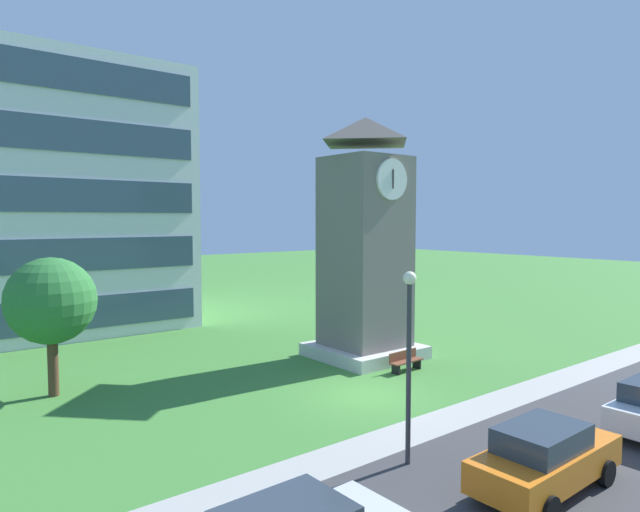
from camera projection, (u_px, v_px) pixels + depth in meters
The scene contains 9 objects.
ground_plane at pixel (367, 395), 21.05m from camera, with size 160.00×160.00×0.00m, color #3D7A33.
street_asphalt at pixel (569, 469), 14.85m from camera, with size 120.00×7.20×0.01m, color #38383A.
kerb_strip at pixel (440, 422), 18.29m from camera, with size 120.00×1.60×0.01m, color #9E9E99.
office_building at pixel (43, 199), 34.33m from camera, with size 15.16×12.83×16.00m.
clock_tower at pixel (365, 251), 26.63m from camera, with size 4.60×4.60×11.57m.
park_bench at pixel (405, 361), 24.41m from camera, with size 1.83×0.59×0.88m.
street_lamp at pixel (409, 344), 14.94m from camera, with size 0.36×0.36×5.32m.
tree_by_building at pixel (51, 301), 20.78m from camera, with size 3.29×3.29×5.30m.
parked_car_orange at pixel (545, 457), 13.59m from camera, with size 4.57×1.96×1.69m.
Camera 1 is at (-14.23, -15.08, 6.72)m, focal length 30.95 mm.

